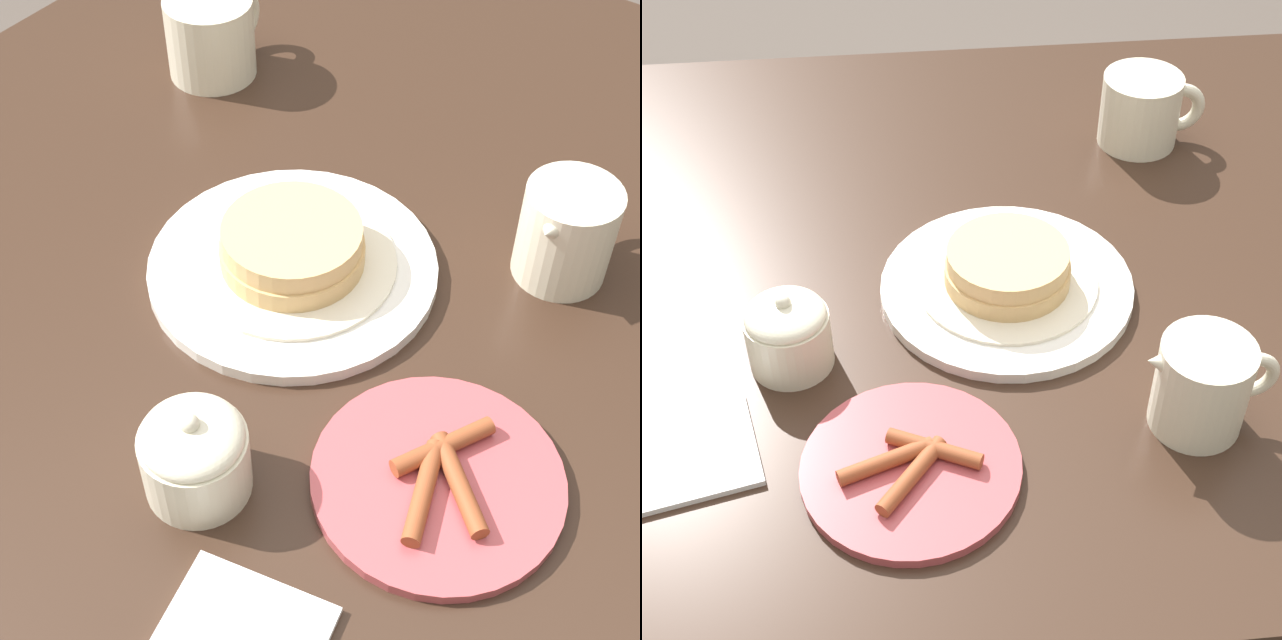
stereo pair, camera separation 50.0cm
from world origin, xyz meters
The scene contains 6 objects.
dining_table centered at (0.00, 0.00, 0.64)m, with size 1.31×0.90×0.77m.
pancake_plate centered at (0.06, -0.05, 0.78)m, with size 0.25×0.25×0.05m.
side_plate_bacon centered at (-0.05, -0.27, 0.77)m, with size 0.19×0.19×0.02m.
coffee_mug centered at (0.25, 0.20, 0.81)m, with size 0.13×0.09×0.09m.
creamer_pitcher centered at (0.20, -0.24, 0.81)m, with size 0.12×0.08×0.10m.
sugar_bowl centered at (-0.16, -0.13, 0.80)m, with size 0.08×0.08×0.08m.
Camera 1 is at (-0.42, -0.43, 1.38)m, focal length 55.00 mm.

